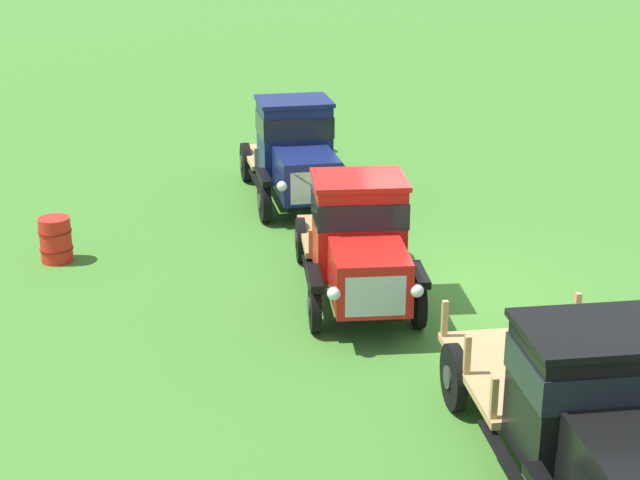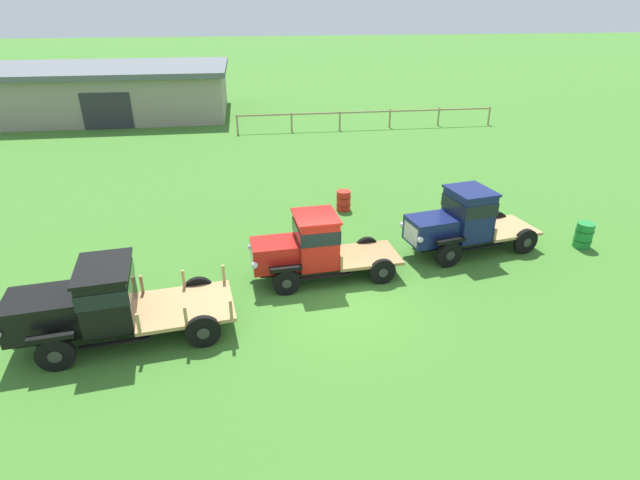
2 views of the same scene
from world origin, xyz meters
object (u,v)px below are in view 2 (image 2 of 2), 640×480
Objects in this scene: vintage_truck_second_in_line at (311,246)px; oil_drum_near_fence at (344,201)px; farm_shed at (75,91)px; vintage_truck_midrow_center at (462,220)px; oil_drum_beside_row at (584,235)px; vintage_truck_foreground_near at (98,302)px.

oil_drum_near_fence is (2.07, 5.43, -0.70)m from vintage_truck_second_in_line.
farm_shed is 4.52× the size of vintage_truck_midrow_center.
vintage_truck_midrow_center is (5.32, 1.06, 0.06)m from vintage_truck_second_in_line.
oil_drum_near_fence is at bearing 69.11° from vintage_truck_second_in_line.
vintage_truck_midrow_center is 4.57m from oil_drum_beside_row.
oil_drum_beside_row is at bearing -47.46° from farm_shed.
farm_shed reaches higher than oil_drum_beside_row.
oil_drum_near_fence is (-7.74, 4.65, -0.04)m from oil_drum_beside_row.
vintage_truck_second_in_line is (5.69, 2.34, -0.00)m from vintage_truck_foreground_near.
vintage_truck_foreground_near is 11.52m from vintage_truck_midrow_center.
farm_shed is 27.07m from oil_drum_near_fence.
vintage_truck_second_in_line is at bearing -110.89° from oil_drum_near_fence.
vintage_truck_foreground_near is 6.25× the size of oil_drum_beside_row.
vintage_truck_second_in_line is 0.96× the size of vintage_truck_midrow_center.
vintage_truck_second_in_line is at bearing 22.37° from vintage_truck_foreground_near.
oil_drum_near_fence is at bearing 126.55° from vintage_truck_midrow_center.
vintage_truck_midrow_center is 5.50m from oil_drum_near_fence.
farm_shed is 30.56m from vintage_truck_foreground_near.
vintage_truck_second_in_line is at bearing -62.19° from farm_shed.
vintage_truck_second_in_line reaches higher than oil_drum_near_fence.
vintage_truck_second_in_line is (14.24, -26.99, -0.68)m from farm_shed.
vintage_truck_second_in_line is 5.27× the size of oil_drum_beside_row.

